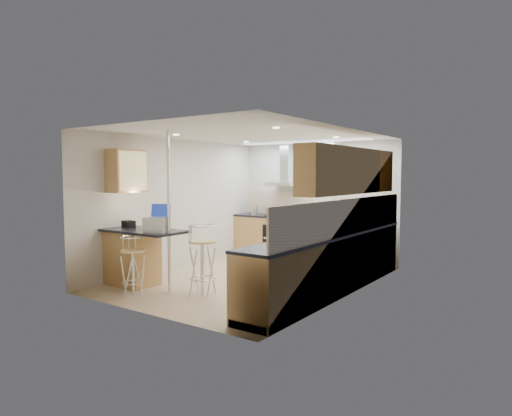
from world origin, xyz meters
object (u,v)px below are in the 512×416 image
Objects in this scene: microwave at (336,224)px; laptop at (156,225)px; bar_stool_near at (133,266)px; bread_bin at (297,232)px; bar_stool_end at (202,259)px.

microwave reaches higher than laptop.
bread_bin is at bearing 45.83° from bar_stool_near.
bar_stool_near is 2.53m from bread_bin.
laptop is 0.89m from bar_stool_end.
bar_stool_near is (-0.15, -0.33, -0.60)m from laptop.
laptop is at bearing 144.20° from microwave.
laptop is at bearing 178.56° from bread_bin.
bar_stool_near is at bearing -175.10° from bread_bin.
laptop is 2.20m from bread_bin.
laptop reaches higher than bar_stool_end.
bar_stool_end reaches higher than bar_stool_near.
bar_stool_near is 0.84× the size of bar_stool_end.
microwave is 2.78m from laptop.
bar_stool_end is at bearing 174.38° from bread_bin.
bread_bin is at bearing -170.62° from microwave.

